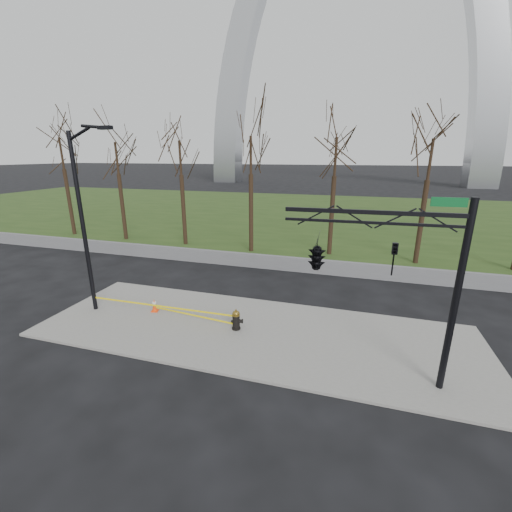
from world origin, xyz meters
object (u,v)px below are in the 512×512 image
(fire_hydrant, at_px, (236,320))
(street_light, at_px, (85,212))
(traffic_signal_mast, at_px, (343,256))
(traffic_cone, at_px, (154,305))

(fire_hydrant, bearing_deg, street_light, 170.03)
(street_light, height_order, traffic_signal_mast, street_light)
(fire_hydrant, bearing_deg, traffic_signal_mast, -33.91)
(traffic_signal_mast, bearing_deg, fire_hydrant, 154.86)
(traffic_signal_mast, bearing_deg, traffic_cone, 162.91)
(fire_hydrant, relative_size, traffic_signal_mast, 0.15)
(traffic_cone, xyz_separation_m, street_light, (-2.60, -0.60, 4.30))
(traffic_cone, relative_size, street_light, 0.07)
(traffic_cone, height_order, traffic_signal_mast, traffic_signal_mast)
(traffic_cone, relative_size, traffic_signal_mast, 0.10)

